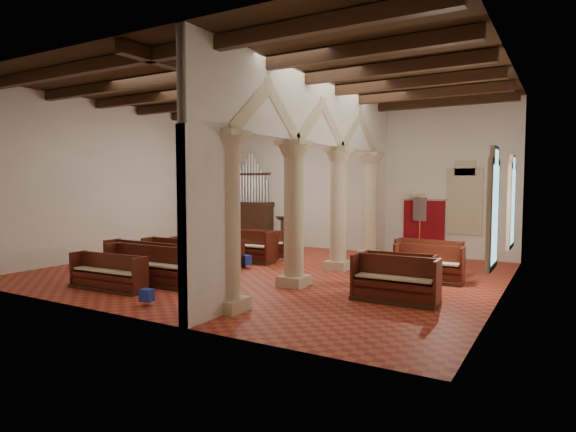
# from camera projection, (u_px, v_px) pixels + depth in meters

# --- Properties ---
(floor) EXTENTS (14.00, 14.00, 0.00)m
(floor) POSITION_uv_depth(u_px,v_px,m) (269.00, 272.00, 15.73)
(floor) COLOR #A04323
(floor) RESTS_ON ground
(ceiling) EXTENTS (14.00, 14.00, 0.00)m
(ceiling) POSITION_uv_depth(u_px,v_px,m) (268.00, 86.00, 15.31)
(ceiling) COLOR #332211
(ceiling) RESTS_ON wall_back
(wall_back) EXTENTS (14.00, 0.02, 6.00)m
(wall_back) POSITION_uv_depth(u_px,v_px,m) (343.00, 181.00, 20.69)
(wall_back) COLOR silver
(wall_back) RESTS_ON floor
(wall_front) EXTENTS (14.00, 0.02, 6.00)m
(wall_front) POSITION_uv_depth(u_px,v_px,m) (118.00, 179.00, 10.34)
(wall_front) COLOR silver
(wall_front) RESTS_ON floor
(wall_left) EXTENTS (0.02, 12.00, 6.00)m
(wall_left) POSITION_uv_depth(u_px,v_px,m) (119.00, 180.00, 19.03)
(wall_left) COLOR silver
(wall_left) RESTS_ON floor
(wall_right) EXTENTS (0.02, 12.00, 6.00)m
(wall_right) POSITION_uv_depth(u_px,v_px,m) (504.00, 179.00, 12.00)
(wall_right) COLOR silver
(wall_right) RESTS_ON floor
(ceiling_beams) EXTENTS (13.80, 11.80, 0.30)m
(ceiling_beams) POSITION_uv_depth(u_px,v_px,m) (268.00, 91.00, 15.32)
(ceiling_beams) COLOR #391E12
(ceiling_beams) RESTS_ON wall_back
(arcade) EXTENTS (0.90, 11.90, 6.00)m
(arcade) POSITION_uv_depth(u_px,v_px,m) (318.00, 161.00, 14.57)
(arcade) COLOR beige
(arcade) RESTS_ON floor
(window_right_a) EXTENTS (0.03, 1.00, 2.20)m
(window_right_a) POSITION_uv_depth(u_px,v_px,m) (495.00, 214.00, 10.77)
(window_right_a) COLOR #377D59
(window_right_a) RESTS_ON wall_right
(window_right_b) EXTENTS (0.03, 1.00, 2.20)m
(window_right_b) POSITION_uv_depth(u_px,v_px,m) (513.00, 207.00, 14.22)
(window_right_b) COLOR #377D59
(window_right_b) RESTS_ON wall_right
(window_back) EXTENTS (1.00, 0.03, 2.20)m
(window_back) POSITION_uv_depth(u_px,v_px,m) (464.00, 201.00, 18.21)
(window_back) COLOR #377D59
(window_back) RESTS_ON wall_back
(pipe_organ) EXTENTS (2.10, 0.85, 4.40)m
(pipe_organ) POSITION_uv_depth(u_px,v_px,m) (251.00, 215.00, 22.63)
(pipe_organ) COLOR #391E12
(pipe_organ) RESTS_ON floor
(lectern) EXTENTS (0.64, 0.66, 1.43)m
(lectern) POSITION_uv_depth(u_px,v_px,m) (284.00, 234.00, 21.57)
(lectern) COLOR #3D2513
(lectern) RESTS_ON floor
(dossal_curtain) EXTENTS (1.80, 0.07, 2.17)m
(dossal_curtain) POSITION_uv_depth(u_px,v_px,m) (424.00, 227.00, 18.99)
(dossal_curtain) COLOR maroon
(dossal_curtain) RESTS_ON floor
(processional_banner) EXTENTS (0.56, 0.71, 2.55)m
(processional_banner) POSITION_uv_depth(u_px,v_px,m) (419.00, 238.00, 18.32)
(processional_banner) COLOR #391E12
(processional_banner) RESTS_ON floor
(hymnal_box_a) EXTENTS (0.33, 0.28, 0.29)m
(hymnal_box_a) POSITION_uv_depth(u_px,v_px,m) (147.00, 295.00, 11.41)
(hymnal_box_a) COLOR navy
(hymnal_box_a) RESTS_ON floor
(hymnal_box_b) EXTENTS (0.40, 0.36, 0.33)m
(hymnal_box_b) POSITION_uv_depth(u_px,v_px,m) (185.00, 273.00, 14.14)
(hymnal_box_b) COLOR navy
(hymnal_box_b) RESTS_ON floor
(hymnal_box_c) EXTENTS (0.41, 0.37, 0.34)m
(hymnal_box_c) POSITION_uv_depth(u_px,v_px,m) (246.00, 260.00, 16.42)
(hymnal_box_c) COLOR #16209B
(hymnal_box_c) RESTS_ON floor
(tube_heater_a) EXTENTS (1.12, 0.23, 0.11)m
(tube_heater_a) POSITION_uv_depth(u_px,v_px,m) (123.00, 284.00, 13.07)
(tube_heater_a) COLOR silver
(tube_heater_a) RESTS_ON floor
(tube_heater_b) EXTENTS (1.11, 0.23, 0.11)m
(tube_heater_b) POSITION_uv_depth(u_px,v_px,m) (125.00, 279.00, 13.76)
(tube_heater_b) COLOR white
(tube_heater_b) RESTS_ON floor
(nave_pew_0) EXTENTS (2.46, 0.76, 0.97)m
(nave_pew_0) POSITION_uv_depth(u_px,v_px,m) (108.00, 278.00, 13.08)
(nave_pew_0) COLOR #391E12
(nave_pew_0) RESTS_ON floor
(nave_pew_1) EXTENTS (3.07, 0.78, 1.10)m
(nave_pew_1) POSITION_uv_depth(u_px,v_px,m) (149.00, 272.00, 13.80)
(nave_pew_1) COLOR #391E12
(nave_pew_1) RESTS_ON floor
(nave_pew_2) EXTENTS (3.40, 0.80, 1.10)m
(nave_pew_2) POSITION_uv_depth(u_px,v_px,m) (149.00, 267.00, 14.51)
(nave_pew_2) COLOR #391E12
(nave_pew_2) RESTS_ON floor
(nave_pew_3) EXTENTS (3.00, 0.93, 1.11)m
(nave_pew_3) POSITION_uv_depth(u_px,v_px,m) (184.00, 263.00, 15.21)
(nave_pew_3) COLOR #391E12
(nave_pew_3) RESTS_ON floor
(nave_pew_4) EXTENTS (2.62, 0.76, 0.97)m
(nave_pew_4) POSITION_uv_depth(u_px,v_px,m) (203.00, 260.00, 16.02)
(nave_pew_4) COLOR #391E12
(nave_pew_4) RESTS_ON floor
(nave_pew_5) EXTENTS (2.87, 0.83, 0.96)m
(nave_pew_5) POSITION_uv_depth(u_px,v_px,m) (206.00, 257.00, 16.87)
(nave_pew_5) COLOR #391E12
(nave_pew_5) RESTS_ON floor
(nave_pew_6) EXTENTS (3.21, 0.82, 1.15)m
(nave_pew_6) POSITION_uv_depth(u_px,v_px,m) (234.00, 251.00, 17.88)
(nave_pew_6) COLOR #391E12
(nave_pew_6) RESTS_ON floor
(nave_pew_7) EXTENTS (2.64, 0.69, 0.97)m
(nave_pew_7) POSITION_uv_depth(u_px,v_px,m) (246.00, 250.00, 18.53)
(nave_pew_7) COLOR #391E12
(nave_pew_7) RESTS_ON floor
(nave_pew_8) EXTENTS (2.68, 0.83, 1.01)m
(nave_pew_8) POSITION_uv_depth(u_px,v_px,m) (259.00, 247.00, 19.28)
(nave_pew_8) COLOR #391E12
(nave_pew_8) RESTS_ON floor
(aisle_pew_0) EXTENTS (2.10, 0.77, 1.12)m
(aisle_pew_0) POSITION_uv_depth(u_px,v_px,m) (395.00, 287.00, 11.70)
(aisle_pew_0) COLOR #391E12
(aisle_pew_0) RESTS_ON floor
(aisle_pew_1) EXTENTS (1.72, 0.78, 1.01)m
(aisle_pew_1) POSITION_uv_depth(u_px,v_px,m) (405.00, 283.00, 12.34)
(aisle_pew_1) COLOR #391E12
(aisle_pew_1) RESTS_ON floor
(aisle_pew_2) EXTENTS (2.03, 0.75, 0.99)m
(aisle_pew_2) POSITION_uv_depth(u_px,v_px,m) (399.00, 277.00, 13.18)
(aisle_pew_2) COLOR #391E12
(aisle_pew_2) RESTS_ON floor
(aisle_pew_3) EXTENTS (1.98, 0.78, 1.08)m
(aisle_pew_3) POSITION_uv_depth(u_px,v_px,m) (428.00, 270.00, 14.08)
(aisle_pew_3) COLOR #391E12
(aisle_pew_3) RESTS_ON floor
(aisle_pew_4) EXTENTS (2.02, 0.88, 1.14)m
(aisle_pew_4) POSITION_uv_depth(u_px,v_px,m) (428.00, 265.00, 14.81)
(aisle_pew_4) COLOR #391E12
(aisle_pew_4) RESTS_ON floor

